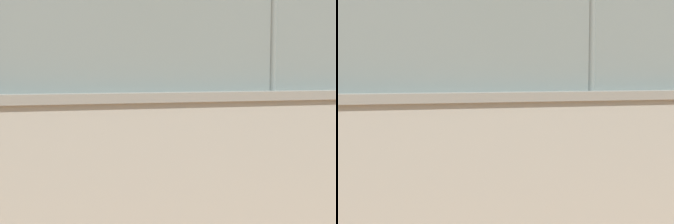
{
  "view_description": "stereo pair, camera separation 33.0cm",
  "coord_description": "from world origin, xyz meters",
  "views": [
    {
      "loc": [
        6.31,
        14.59,
        1.82
      ],
      "look_at": [
        3.28,
        5.01,
        1.0
      ],
      "focal_mm": 53.87,
      "sensor_mm": 36.0,
      "label": 1
    },
    {
      "loc": [
        5.99,
        14.69,
        1.82
      ],
      "look_at": [
        3.28,
        5.01,
        1.0
      ],
      "focal_mm": 53.87,
      "sensor_mm": 36.0,
      "label": 2
    }
  ],
  "objects": [
    {
      "name": "sports_ball",
      "position": [
        2.51,
        3.71,
        0.07
      ],
      "size": [
        0.15,
        0.15,
        0.15
      ],
      "primitive_type": "sphere",
      "color": "white",
      "rests_on": "ground_plane"
    },
    {
      "name": "ground_plane",
      "position": [
        0.0,
        0.0,
        0.0
      ],
      "size": [
        260.0,
        260.0,
        0.0
      ],
      "primitive_type": "plane",
      "color": "#B27247"
    },
    {
      "name": "player_baseline_waiting",
      "position": [
        1.53,
        1.97,
        0.96
      ],
      "size": [
        1.23,
        0.76,
        1.63
      ],
      "color": "#591919",
      "rests_on": "ground_plane"
    },
    {
      "name": "player_at_service_line",
      "position": [
        5.71,
        -0.74,
        0.95
      ],
      "size": [
        1.19,
        0.74,
        1.61
      ],
      "color": "#591919",
      "rests_on": "ground_plane"
    }
  ]
}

